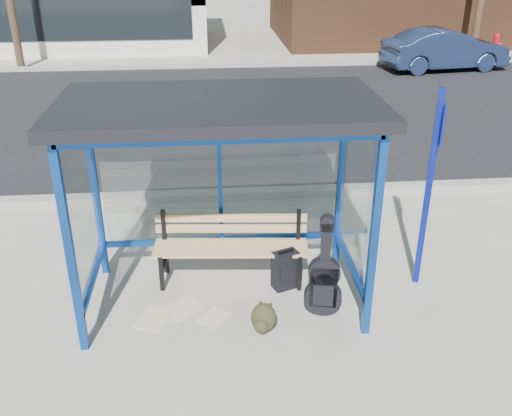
{
  "coord_description": "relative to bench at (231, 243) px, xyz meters",
  "views": [
    {
      "loc": [
        -0.13,
        -5.66,
        3.93
      ],
      "look_at": [
        0.39,
        0.2,
        1.09
      ],
      "focal_mm": 40.0,
      "sensor_mm": 36.0,
      "label": 1
    }
  ],
  "objects": [
    {
      "name": "ground",
      "position": [
        -0.11,
        -0.46,
        -0.5
      ],
      "size": [
        120.0,
        120.0,
        0.0
      ],
      "primitive_type": "plane",
      "color": "#B2ADA0",
      "rests_on": "ground"
    },
    {
      "name": "curb_near",
      "position": [
        -0.11,
        2.44,
        -0.44
      ],
      "size": [
        60.0,
        0.25,
        0.12
      ],
      "primitive_type": "cube",
      "color": "gray",
      "rests_on": "ground"
    },
    {
      "name": "street_asphalt",
      "position": [
        -0.11,
        7.54,
        -0.5
      ],
      "size": [
        60.0,
        10.0,
        0.0
      ],
      "primitive_type": "cube",
      "color": "black",
      "rests_on": "ground"
    },
    {
      "name": "curb_far",
      "position": [
        -0.11,
        12.64,
        -0.44
      ],
      "size": [
        60.0,
        0.25,
        0.12
      ],
      "primitive_type": "cube",
      "color": "gray",
      "rests_on": "ground"
    },
    {
      "name": "far_sidewalk",
      "position": [
        -0.11,
        14.54,
        -0.5
      ],
      "size": [
        60.0,
        4.0,
        0.01
      ],
      "primitive_type": "cube",
      "color": "#B2ADA0",
      "rests_on": "ground"
    },
    {
      "name": "bus_shelter",
      "position": [
        -0.11,
        -0.39,
        1.57
      ],
      "size": [
        3.3,
        1.8,
        2.42
      ],
      "color": "#0D3B97",
      "rests_on": "ground"
    },
    {
      "name": "bench",
      "position": [
        0.0,
        0.0,
        0.0
      ],
      "size": [
        1.91,
        0.61,
        0.89
      ],
      "rotation": [
        0.0,
        0.0,
        -0.09
      ],
      "color": "black",
      "rests_on": "ground"
    },
    {
      "name": "guitar_bag",
      "position": [
        0.99,
        -0.84,
        -0.07
      ],
      "size": [
        0.45,
        0.2,
        1.18
      ],
      "rotation": [
        0.0,
        0.0,
        -0.19
      ],
      "color": "black",
      "rests_on": "ground"
    },
    {
      "name": "suitcase",
      "position": [
        0.64,
        -0.27,
        -0.26
      ],
      "size": [
        0.35,
        0.29,
        0.53
      ],
      "rotation": [
        0.0,
        0.0,
        0.37
      ],
      "color": "black",
      "rests_on": "ground"
    },
    {
      "name": "backpack",
      "position": [
        0.29,
        -1.1,
        -0.34
      ],
      "size": [
        0.33,
        0.32,
        0.33
      ],
      "rotation": [
        0.0,
        0.0,
        -0.35
      ],
      "color": "black",
      "rests_on": "ground"
    },
    {
      "name": "sign_post",
      "position": [
        2.3,
        -0.28,
        0.88
      ],
      "size": [
        0.15,
        0.3,
        2.45
      ],
      "rotation": [
        0.0,
        0.0,
        -0.33
      ],
      "color": "#0D1A97",
      "rests_on": "ground"
    },
    {
      "name": "newspaper_a",
      "position": [
        -0.91,
        -0.79,
        -0.5
      ],
      "size": [
        0.48,
        0.53,
        0.01
      ],
      "primitive_type": "cube",
      "rotation": [
        0.0,
        0.0,
        1.15
      ],
      "color": "white",
      "rests_on": "ground"
    },
    {
      "name": "newspaper_b",
      "position": [
        -0.24,
        -0.82,
        -0.5
      ],
      "size": [
        0.42,
        0.44,
        0.01
      ],
      "primitive_type": "cube",
      "rotation": [
        0.0,
        0.0,
        0.96
      ],
      "color": "white",
      "rests_on": "ground"
    },
    {
      "name": "newspaper_c",
      "position": [
        -0.6,
        -0.62,
        -0.5
      ],
      "size": [
        0.54,
        0.52,
        0.01
      ],
      "primitive_type": "cube",
      "rotation": [
        0.0,
        0.0,
        0.68
      ],
      "color": "white",
      "rests_on": "ground"
    },
    {
      "name": "parked_car",
      "position": [
        7.34,
        11.61,
        0.14
      ],
      "size": [
        4.03,
        1.85,
        1.28
      ],
      "primitive_type": "imported",
      "rotation": [
        0.0,
        0.0,
        1.7
      ],
      "color": "#1C2A4E",
      "rests_on": "ground"
    },
    {
      "name": "fire_hydrant",
      "position": [
        10.02,
        13.6,
        -0.07
      ],
      "size": [
        0.36,
        0.24,
        0.8
      ],
      "rotation": [
        0.0,
        0.0,
        -0.34
      ],
      "color": "#AE0C1B",
      "rests_on": "ground"
    }
  ]
}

